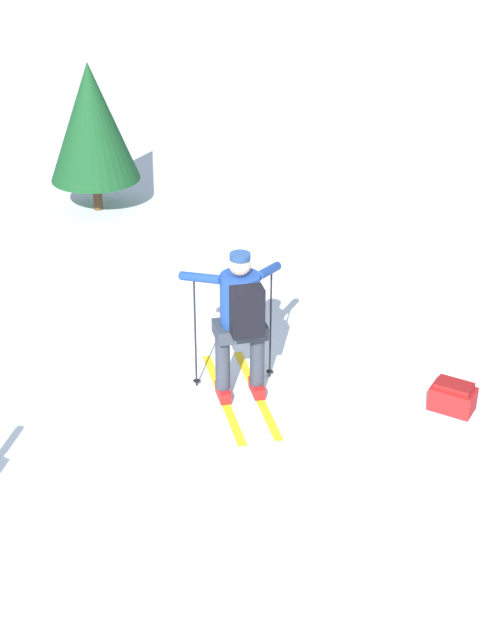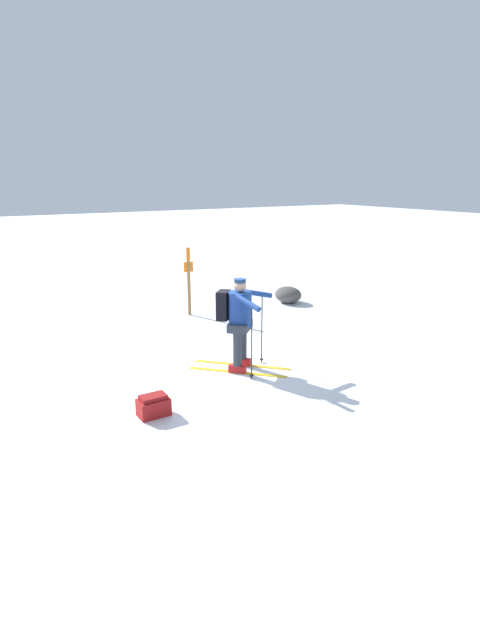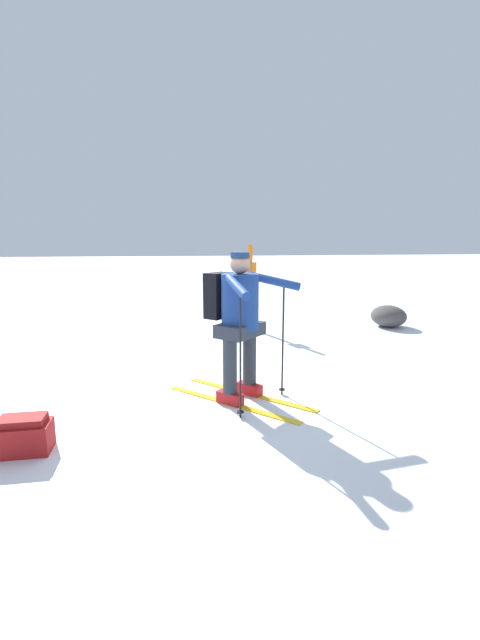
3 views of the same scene
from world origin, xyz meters
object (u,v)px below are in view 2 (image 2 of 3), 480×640
at_px(skier, 238,317).
at_px(trail_marker, 189,276).
at_px(dropped_backpack, 154,406).
at_px(rock_boulder, 288,295).

relative_size(skier, trail_marker, 0.98).
distance_m(dropped_backpack, trail_marker, 5.43).
bearing_deg(rock_boulder, trail_marker, 84.69).
distance_m(skier, dropped_backpack, 2.30).
distance_m(skier, rock_boulder, 5.05).
height_order(dropped_backpack, trail_marker, trail_marker).
relative_size(dropped_backpack, rock_boulder, 0.55).
xyz_separation_m(trail_marker, rock_boulder, (-0.26, -2.80, -0.76)).
xyz_separation_m(skier, rock_boulder, (3.42, -3.65, -0.73)).
height_order(dropped_backpack, rock_boulder, rock_boulder).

